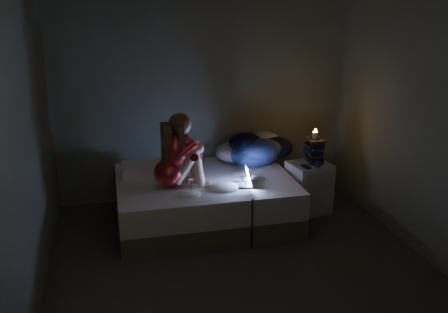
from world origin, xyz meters
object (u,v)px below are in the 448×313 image
object	(u,v)px
woman	(168,151)
phone	(304,166)
bed	(205,200)
nightstand	(309,187)
candle	(315,136)
laptop	(237,176)

from	to	relation	value
woman	phone	bearing A→B (deg)	-1.40
bed	woman	xyz separation A→B (m)	(-0.41, -0.19, 0.67)
nightstand	candle	bearing A→B (deg)	18.81
woman	laptop	xyz separation A→B (m)	(0.71, -0.12, -0.29)
bed	nightstand	world-z (taller)	nightstand
woman	laptop	bearing A→B (deg)	-14.75
bed	woman	bearing A→B (deg)	-154.70
bed	phone	bearing A→B (deg)	-4.65
nightstand	phone	distance (m)	0.34
nightstand	candle	size ratio (longest dim) A/B	7.52
bed	phone	world-z (taller)	phone
bed	candle	size ratio (longest dim) A/B	24.11
nightstand	candle	xyz separation A→B (m)	(0.06, 0.03, 0.63)
bed	candle	xyz separation A→B (m)	(1.31, 0.03, 0.66)
laptop	candle	distance (m)	1.11
nightstand	phone	bearing A→B (deg)	-151.76
bed	phone	distance (m)	1.19
candle	nightstand	bearing A→B (deg)	-150.70
woman	phone	xyz separation A→B (m)	(1.55, 0.10, -0.32)
candle	phone	size ratio (longest dim) A/B	0.57
phone	nightstand	bearing A→B (deg)	36.12
bed	laptop	distance (m)	0.57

